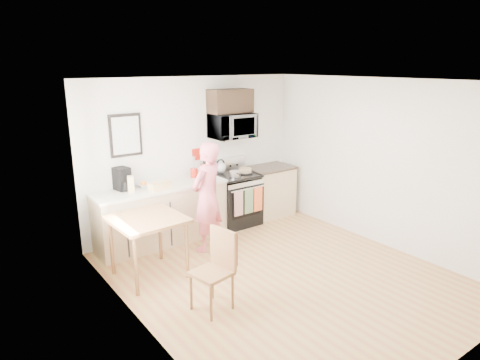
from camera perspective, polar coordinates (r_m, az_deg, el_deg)
floor at (r=6.01m, az=5.69°, el=-12.57°), size 4.60×4.60×0.00m
back_wall at (r=7.34m, az=-6.10°, el=3.41°), size 4.00×0.04×2.60m
front_wall at (r=4.22m, az=27.64°, el=-7.44°), size 4.00×0.04×2.60m
left_wall at (r=4.49m, az=-13.33°, el=-4.70°), size 0.04×4.60×2.60m
right_wall at (r=6.99m, az=18.30°, el=2.12°), size 0.04×4.60×2.60m
ceiling at (r=5.32m, az=6.44°, el=13.02°), size 4.00×4.60×0.04m
window at (r=5.15m, az=-16.65°, el=0.55°), size 0.06×1.40×1.50m
cabinet_left at (r=6.96m, az=-10.35°, el=-4.72°), size 2.10×0.60×0.90m
countertop_left at (r=6.81m, az=-10.54°, el=-1.00°), size 2.14×0.64×0.04m
cabinet_right at (r=8.11m, az=3.91°, el=-1.57°), size 0.84×0.60×0.90m
countertop_right at (r=7.99m, az=3.97°, el=1.65°), size 0.88×0.64×0.04m
range at (r=7.63m, az=-0.58°, el=-2.75°), size 0.76×0.70×1.16m
microwave at (r=7.41m, az=-1.09°, el=7.23°), size 0.76×0.51×0.42m
upper_cabinet at (r=7.40m, az=-1.31°, el=10.49°), size 0.76×0.35×0.40m
wall_art at (r=6.72m, az=-15.00°, el=5.78°), size 0.50×0.04×0.65m
wall_trivet at (r=7.35m, az=-5.70°, el=3.44°), size 0.20×0.02×0.20m
person at (r=6.50m, az=-4.40°, el=-2.29°), size 0.72×0.60×1.69m
dining_table at (r=5.82m, az=-12.23°, el=-5.82°), size 0.89×0.89×0.84m
chair at (r=5.07m, az=-2.70°, el=-10.25°), size 0.51×0.47×0.96m
knife_block at (r=7.40m, az=-4.69°, el=1.46°), size 0.13×0.15×0.20m
utensil_crock at (r=7.22m, az=-6.16°, el=1.48°), size 0.12×0.12×0.37m
fruit_bowl at (r=6.83m, az=-12.67°, el=-0.57°), size 0.25×0.25×0.10m
milk_carton at (r=6.57m, az=-14.34°, el=-0.52°), size 0.12×0.12×0.25m
coffee_maker at (r=6.70m, az=-15.42°, el=0.06°), size 0.24×0.31×0.35m
bread_bag at (r=6.62m, az=-10.65°, el=-0.76°), size 0.35×0.21×0.12m
cake at (r=7.55m, az=0.69°, el=1.25°), size 0.27×0.27×0.09m
kettle at (r=7.55m, az=-2.61°, el=1.74°), size 0.20×0.20×0.25m
pot at (r=7.31m, az=-0.66°, el=0.82°), size 0.19×0.32×0.10m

